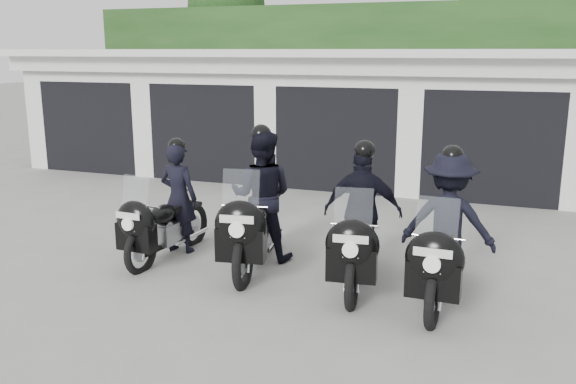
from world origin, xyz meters
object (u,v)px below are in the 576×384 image
(police_bike_a, at_px, (168,210))
(police_bike_d, at_px, (446,233))
(police_bike_c, at_px, (361,222))
(police_bike_b, at_px, (259,205))

(police_bike_a, distance_m, police_bike_d, 3.91)
(police_bike_a, relative_size, police_bike_c, 0.94)
(police_bike_a, xyz_separation_m, police_bike_c, (2.83, 0.01, 0.10))
(police_bike_c, bearing_deg, police_bike_a, 173.19)
(police_bike_c, distance_m, police_bike_d, 1.09)
(police_bike_a, height_order, police_bike_b, police_bike_b)
(police_bike_d, bearing_deg, police_bike_b, 174.19)
(police_bike_c, height_order, police_bike_d, police_bike_d)
(police_bike_a, distance_m, police_bike_b, 1.35)
(police_bike_a, bearing_deg, police_bike_c, 3.98)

